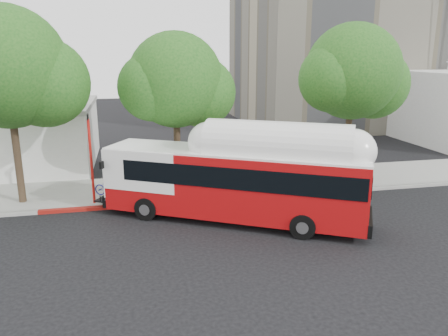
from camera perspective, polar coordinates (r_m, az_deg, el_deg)
The scene contains 9 objects.
ground at distance 19.12m, azimuth -0.90°, elevation -8.23°, with size 120.00×120.00×0.00m, color black.
sidewalk at distance 25.13m, azimuth -3.83°, elevation -2.39°, with size 60.00×5.00×0.15m, color gray.
curb_strip at distance 22.68m, azimuth -2.85°, elevation -4.28°, with size 60.00×0.30×0.15m, color gray.
red_curb_segment at distance 22.42m, azimuth -10.46°, elevation -4.73°, with size 10.00×0.32×0.16m, color maroon.
street_tree_left at distance 23.40m, azimuth -25.31°, elevation 11.27°, with size 6.67×5.80×9.74m.
street_tree_mid at distance 23.55m, azimuth -5.36°, elevation 10.89°, with size 5.75×5.00×8.62m.
street_tree_right at distance 26.50m, azimuth 17.22°, elevation 11.49°, with size 6.21×5.40×9.18m.
transit_bus at distance 19.74m, azimuth 1.47°, elevation -2.07°, with size 12.13×8.14×3.76m.
signal_pole at distance 22.47m, azimuth -16.96°, elevation 1.04°, with size 0.13×0.44×4.66m.
Camera 1 is at (-3.44, -17.27, 7.47)m, focal length 35.00 mm.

